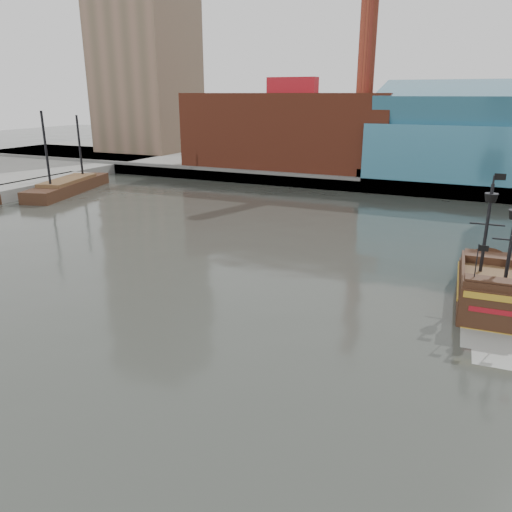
% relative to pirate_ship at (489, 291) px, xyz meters
% --- Properties ---
extents(ground, '(400.00, 400.00, 0.00)m').
position_rel_pirate_ship_xyz_m(ground, '(-16.48, -17.29, -1.04)').
color(ground, '#2A2D28').
rests_on(ground, ground).
extents(promenade_far, '(220.00, 60.00, 2.00)m').
position_rel_pirate_ship_xyz_m(promenade_far, '(-16.48, 74.71, -0.04)').
color(promenade_far, slate).
rests_on(promenade_far, ground).
extents(seawall, '(220.00, 1.00, 2.60)m').
position_rel_pirate_ship_xyz_m(seawall, '(-16.48, 45.21, 0.26)').
color(seawall, '#4C4C49').
rests_on(seawall, ground).
extents(skyline, '(149.00, 45.00, 62.00)m').
position_rel_pirate_ship_xyz_m(skyline, '(-11.28, 67.27, 23.51)').
color(skyline, brown).
rests_on(skyline, promenade_far).
extents(pirate_ship, '(5.48, 15.53, 11.47)m').
position_rel_pirate_ship_xyz_m(pirate_ship, '(0.00, 0.00, 0.00)').
color(pirate_ship, black).
rests_on(pirate_ship, ground).
extents(docked_vessel, '(10.46, 22.52, 14.95)m').
position_rel_pirate_ship_xyz_m(docked_vessel, '(-68.86, 23.01, -0.09)').
color(docked_vessel, black).
rests_on(docked_vessel, ground).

